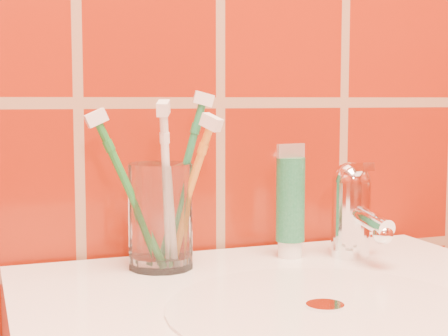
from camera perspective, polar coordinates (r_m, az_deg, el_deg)
name	(u,v)px	position (r m, az deg, el deg)	size (l,w,h in m)	color
glass_tumbler	(161,216)	(0.80, -5.29, -4.00)	(0.08, 0.08, 0.12)	white
toothpaste_tube	(290,204)	(0.85, 5.54, -3.04)	(0.04, 0.04, 0.14)	white
faucet	(353,207)	(0.86, 10.66, -3.19)	(0.05, 0.11, 0.12)	white
toothbrush_0	(167,189)	(0.77, -4.79, -1.71)	(0.04, 0.06, 0.20)	white
toothbrush_1	(182,180)	(0.81, -3.52, -1.04)	(0.07, 0.03, 0.21)	#207849
toothbrush_2	(131,194)	(0.78, -7.74, -2.12)	(0.10, 0.03, 0.19)	#207830
toothbrush_3	(188,194)	(0.78, -2.99, -2.18)	(0.06, 0.08, 0.19)	orange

